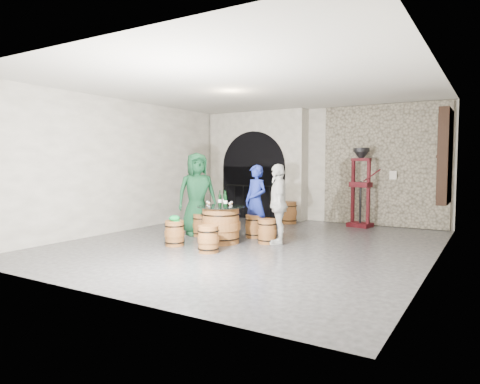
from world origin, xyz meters
The scene contains 31 objects.
ground centered at (0.00, 0.00, 0.00)m, with size 8.00×8.00×0.00m, color #2A2A2C.
wall_back centered at (0.00, 4.00, 1.60)m, with size 8.00×8.00×0.00m, color silver.
wall_front centered at (0.00, -4.00, 1.60)m, with size 8.00×8.00×0.00m, color silver.
wall_left centered at (-3.50, 0.00, 1.60)m, with size 8.00×8.00×0.00m, color silver.
wall_right centered at (3.50, 0.00, 1.60)m, with size 8.00×8.00×0.00m, color silver.
ceiling centered at (0.00, 0.00, 3.20)m, with size 8.00×8.00×0.00m, color beige.
stone_facing_panel centered at (1.80, 3.94, 1.60)m, with size 3.20×0.12×3.18m, color tan.
arched_opening centered at (-1.90, 3.74, 1.58)m, with size 3.10×0.60×3.19m.
shuttered_window centered at (3.38, 2.40, 1.80)m, with size 0.23×1.10×2.00m.
barrel_table centered at (-0.56, -0.27, 0.38)m, with size 1.00×1.00×0.77m.
barrel_stool_left centered at (-1.41, 0.21, 0.25)m, with size 0.41×0.41×0.51m.
barrel_stool_far centered at (-0.28, 0.66, 0.25)m, with size 0.41×0.41×0.51m.
barrel_stool_right centered at (0.29, 0.19, 0.25)m, with size 0.41×0.41×0.51m.
barrel_stool_near_right centered at (-0.23, -1.18, 0.25)m, with size 0.41×0.41×0.51m.
barrel_stool_near_left centered at (-1.20, -1.00, 0.25)m, with size 0.41×0.41×0.51m.
green_cap centered at (-1.19, -1.00, 0.56)m, with size 0.26×0.22×0.12m.
person_green centered at (-1.61, 0.32, 0.95)m, with size 0.93×0.61×1.90m, color #113F23.
person_blue centered at (-0.27, 0.72, 0.81)m, with size 0.59×0.39×1.62m, color navy.
person_white centered at (0.49, 0.30, 0.83)m, with size 0.97×0.40×1.65m, color silver.
wine_bottle_left centered at (-0.63, -0.19, 0.90)m, with size 0.08×0.08×0.32m.
wine_bottle_center centered at (-0.40, -0.33, 0.90)m, with size 0.08×0.08×0.32m.
wine_bottle_right centered at (-0.59, -0.07, 0.90)m, with size 0.08×0.08×0.32m.
tasting_glass_a centered at (-0.74, -0.43, 0.82)m, with size 0.05×0.05×0.10m, color #B15D22, non-canonical shape.
tasting_glass_b centered at (-0.38, -0.15, 0.82)m, with size 0.05×0.05×0.10m, color #B15D22, non-canonical shape.
tasting_glass_c centered at (-0.65, -0.02, 0.82)m, with size 0.05×0.05×0.10m, color #B15D22, non-canonical shape.
tasting_glass_d centered at (-0.40, -0.10, 0.82)m, with size 0.05×0.05×0.10m, color #B15D22, non-canonical shape.
tasting_glass_e centered at (-0.29, -0.34, 0.82)m, with size 0.05×0.05×0.10m, color #B15D22, non-canonical shape.
tasting_glass_f centered at (-0.89, -0.28, 0.82)m, with size 0.05×0.05×0.10m, color #B15D22, non-canonical shape.
side_barrel centered at (-0.53, 3.07, 0.30)m, with size 0.46×0.46×0.61m.
corking_press centered at (1.32, 3.46, 1.19)m, with size 0.86×0.56×2.05m.
control_box centered at (2.05, 3.86, 1.35)m, with size 0.18×0.10×0.22m, color silver.
Camera 1 is at (4.34, -7.63, 1.68)m, focal length 32.00 mm.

